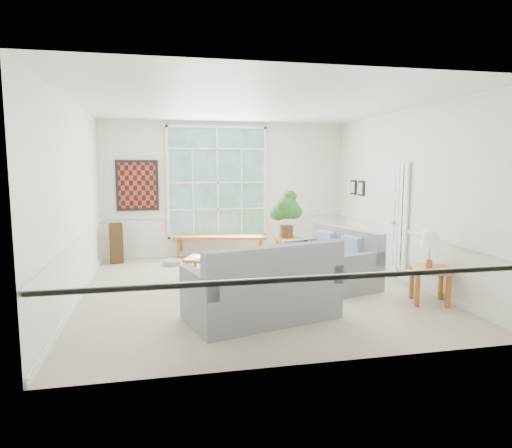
{
  "coord_description": "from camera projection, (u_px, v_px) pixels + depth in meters",
  "views": [
    {
      "loc": [
        -1.49,
        -7.28,
        2.04
      ],
      "look_at": [
        0.1,
        0.2,
        1.05
      ],
      "focal_mm": 32.0,
      "sensor_mm": 36.0,
      "label": 1
    }
  ],
  "objects": [
    {
      "name": "floor",
      "position": [
        253.0,
        288.0,
        7.63
      ],
      "size": [
        5.5,
        6.0,
        0.01
      ],
      "primitive_type": "cube",
      "color": "#AEA290",
      "rests_on": "ground"
    },
    {
      "name": "floor_speaker",
      "position": [
        116.0,
        243.0,
        9.51
      ],
      "size": [
        0.29,
        0.24,
        0.84
      ],
      "primitive_type": "cube",
      "rotation": [
        0.0,
        0.0,
        0.13
      ],
      "color": "#392712",
      "rests_on": "floor"
    },
    {
      "name": "ceiling",
      "position": [
        252.0,
        104.0,
        7.24
      ],
      "size": [
        5.5,
        6.0,
        0.02
      ],
      "primitive_type": "cube",
      "color": "white",
      "rests_on": "ground"
    },
    {
      "name": "cat",
      "position": [
        303.0,
        246.0,
        8.34
      ],
      "size": [
        0.43,
        0.39,
        0.17
      ],
      "primitive_type": "ellipsoid",
      "rotation": [
        0.0,
        0.0,
        0.45
      ],
      "color": "black",
      "rests_on": "loveseat_right"
    },
    {
      "name": "coffee_table",
      "position": [
        215.0,
        268.0,
        8.22
      ],
      "size": [
        1.16,
        0.92,
        0.38
      ],
      "primitive_type": "cube",
      "rotation": [
        0.0,
        0.0,
        -0.4
      ],
      "color": "#A85E23",
      "rests_on": "floor"
    },
    {
      "name": "table_lamp",
      "position": [
        430.0,
        249.0,
        6.67
      ],
      "size": [
        0.4,
        0.4,
        0.55
      ],
      "primitive_type": null,
      "rotation": [
        0.0,
        0.0,
        -0.32
      ],
      "color": "white",
      "rests_on": "side_table"
    },
    {
      "name": "wall_front",
      "position": [
        313.0,
        220.0,
        4.53
      ],
      "size": [
        5.5,
        0.02,
        3.0
      ],
      "primitive_type": "cube",
      "color": "white",
      "rests_on": "ground"
    },
    {
      "name": "pewter_bowl",
      "position": [
        213.0,
        256.0,
        8.2
      ],
      "size": [
        0.31,
        0.31,
        0.07
      ],
      "primitive_type": "imported",
      "rotation": [
        0.0,
        0.0,
        -0.09
      ],
      "color": "#9B9BA0",
      "rests_on": "coffee_table"
    },
    {
      "name": "side_table",
      "position": [
        429.0,
        285.0,
        6.76
      ],
      "size": [
        0.68,
        0.68,
        0.54
      ],
      "primitive_type": "cube",
      "rotation": [
        0.0,
        0.0,
        -0.36
      ],
      "color": "#A85E23",
      "rests_on": "floor"
    },
    {
      "name": "houseplant",
      "position": [
        286.0,
        214.0,
        9.63
      ],
      "size": [
        0.72,
        0.72,
        1.01
      ],
      "primitive_type": null,
      "rotation": [
        0.0,
        0.0,
        0.25
      ],
      "color": "#255A20",
      "rests_on": "end_table"
    },
    {
      "name": "pet_bed",
      "position": [
        172.0,
        262.0,
        9.35
      ],
      "size": [
        0.51,
        0.51,
        0.11
      ],
      "primitive_type": "cylinder",
      "rotation": [
        0.0,
        0.0,
        -0.41
      ],
      "color": "gray",
      "rests_on": "floor"
    },
    {
      "name": "window_back",
      "position": [
        217.0,
        182.0,
        10.25
      ],
      "size": [
        2.3,
        0.08,
        2.4
      ],
      "primitive_type": "cube",
      "color": "white",
      "rests_on": "wall_back"
    },
    {
      "name": "loveseat_right",
      "position": [
        329.0,
        256.0,
        7.86
      ],
      "size": [
        1.38,
        1.95,
        0.95
      ],
      "primitive_type": "cube",
      "rotation": [
        0.0,
        0.0,
        0.29
      ],
      "color": "gray",
      "rests_on": "floor"
    },
    {
      "name": "door_sidelight",
      "position": [
        404.0,
        216.0,
        8.01
      ],
      "size": [
        0.08,
        0.26,
        1.9
      ],
      "primitive_type": "cube",
      "color": "white",
      "rests_on": "wall_right"
    },
    {
      "name": "wall_right",
      "position": [
        406.0,
        196.0,
        8.0
      ],
      "size": [
        0.02,
        6.0,
        3.0
      ],
      "primitive_type": "cube",
      "color": "white",
      "rests_on": "ground"
    },
    {
      "name": "window_bench",
      "position": [
        220.0,
        247.0,
        10.13
      ],
      "size": [
        2.07,
        0.89,
        0.47
      ],
      "primitive_type": "cube",
      "rotation": [
        0.0,
        0.0,
        -0.26
      ],
      "color": "#A85E23",
      "rests_on": "floor"
    },
    {
      "name": "end_table",
      "position": [
        290.0,
        249.0,
        9.69
      ],
      "size": [
        0.63,
        0.63,
        0.51
      ],
      "primitive_type": "cube",
      "rotation": [
        0.0,
        0.0,
        0.25
      ],
      "color": "#A85E23",
      "rests_on": "floor"
    },
    {
      "name": "entry_door",
      "position": [
        386.0,
        218.0,
        8.64
      ],
      "size": [
        0.08,
        0.9,
        2.1
      ],
      "primitive_type": "cube",
      "color": "white",
      "rests_on": "floor"
    },
    {
      "name": "loveseat_front",
      "position": [
        261.0,
        280.0,
        6.05
      ],
      "size": [
        2.13,
        1.48,
        1.05
      ],
      "primitive_type": "cube",
      "rotation": [
        0.0,
        0.0,
        0.27
      ],
      "color": "gray",
      "rests_on": "floor"
    },
    {
      "name": "wall_left",
      "position": [
        74.0,
        201.0,
        6.87
      ],
      "size": [
        0.02,
        6.0,
        3.0
      ],
      "primitive_type": "cube",
      "color": "white",
      "rests_on": "ground"
    },
    {
      "name": "wall_art",
      "position": [
        137.0,
        185.0,
        9.88
      ],
      "size": [
        0.9,
        0.06,
        1.1
      ],
      "primitive_type": "cube",
      "color": "maroon",
      "rests_on": "wall_back"
    },
    {
      "name": "wall_frame_far",
      "position": [
        353.0,
        187.0,
        10.08
      ],
      "size": [
        0.04,
        0.26,
        0.32
      ],
      "primitive_type": "cube",
      "color": "black",
      "rests_on": "wall_right"
    },
    {
      "name": "wall_back",
      "position": [
        226.0,
        189.0,
        10.35
      ],
      "size": [
        5.5,
        0.02,
        3.0
      ],
      "primitive_type": "cube",
      "color": "white",
      "rests_on": "ground"
    },
    {
      "name": "wall_frame_near",
      "position": [
        361.0,
        188.0,
        9.69
      ],
      "size": [
        0.04,
        0.26,
        0.32
      ],
      "primitive_type": "cube",
      "color": "black",
      "rests_on": "wall_right"
    }
  ]
}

